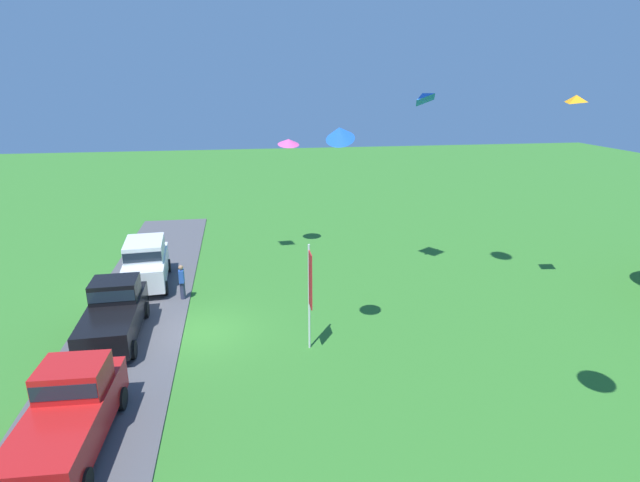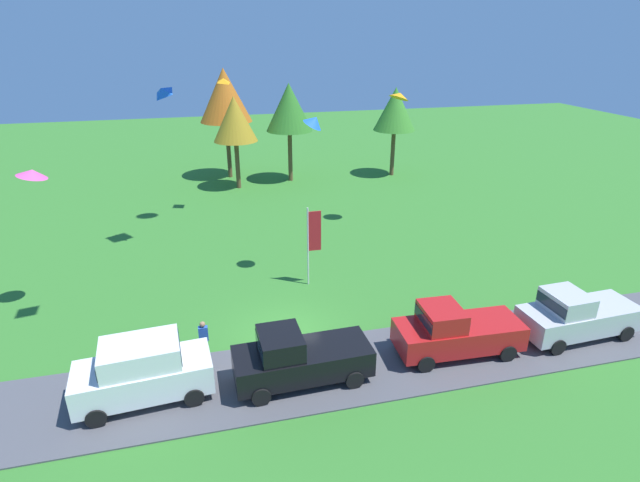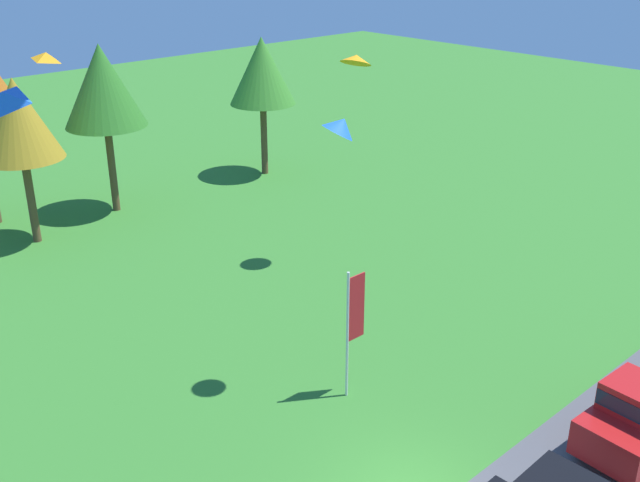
{
  "view_description": "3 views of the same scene",
  "coord_description": "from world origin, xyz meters",
  "views": [
    {
      "loc": [
        18.7,
        1.89,
        9.6
      ],
      "look_at": [
        -0.43,
        5.02,
        3.49
      ],
      "focal_mm": 28.0,
      "sensor_mm": 36.0,
      "label": 1
    },
    {
      "loc": [
        -2.92,
        -17.94,
        12.07
      ],
      "look_at": [
        2.74,
        4.97,
        2.02
      ],
      "focal_mm": 28.0,
      "sensor_mm": 36.0,
      "label": 2
    },
    {
      "loc": [
        -11.56,
        -9.17,
        13.3
      ],
      "look_at": [
        2.36,
        5.86,
        4.47
      ],
      "focal_mm": 42.0,
      "sensor_mm": 36.0,
      "label": 3
    }
  ],
  "objects": [
    {
      "name": "tree_left_of_center",
      "position": [
        0.08,
        22.08,
        5.55
      ],
      "size": [
        3.47,
        3.47,
        7.33
      ],
      "color": "brown",
      "rests_on": "ground"
    },
    {
      "name": "tree_far_left",
      "position": [
        4.64,
        23.21,
        6.15
      ],
      "size": [
        3.84,
        3.84,
        8.11
      ],
      "color": "brown",
      "rests_on": "ground"
    },
    {
      "name": "tree_center_back",
      "position": [
        13.74,
        22.75,
        5.75
      ],
      "size": [
        3.59,
        3.59,
        7.58
      ],
      "color": "brown",
      "rests_on": "ground"
    },
    {
      "name": "flag_banner",
      "position": [
        2.18,
        4.23,
        2.62
      ],
      "size": [
        0.71,
        0.08,
        4.14
      ],
      "color": "silver",
      "rests_on": "ground"
    },
    {
      "name": "kite_diamond_mid_center",
      "position": [
        -0.91,
        15.95,
        9.03
      ],
      "size": [
        1.07,
        1.13,
        0.39
      ],
      "primitive_type": "pyramid",
      "rotation": [
        0.12,
        0.0,
        0.53
      ],
      "color": "orange"
    },
    {
      "name": "kite_delta_high_right",
      "position": [
        9.28,
        11.29,
        8.35
      ],
      "size": [
        1.64,
        1.62,
        0.73
      ],
      "primitive_type": "cone",
      "rotation": [
        0.35,
        0.0,
        1.96
      ],
      "color": "orange"
    },
    {
      "name": "kite_diamond_trailing_tail",
      "position": [
        -4.52,
        10.56,
        9.02
      ],
      "size": [
        1.34,
        1.37,
        0.75
      ],
      "primitive_type": "pyramid",
      "rotation": [
        -0.55,
        0.0,
        2.19
      ],
      "color": "blue"
    },
    {
      "name": "kite_delta_near_flag",
      "position": [
        2.52,
        5.19,
        8.08
      ],
      "size": [
        1.34,
        1.29,
        0.86
      ],
      "primitive_type": "cone",
      "rotation": [
        -0.51,
        0.0,
        4.33
      ],
      "color": "blue"
    }
  ]
}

